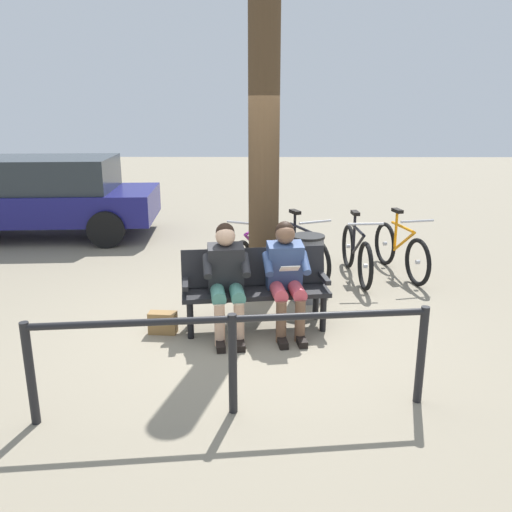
# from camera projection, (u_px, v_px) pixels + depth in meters

# --- Properties ---
(ground_plane) EXTENTS (40.00, 40.00, 0.00)m
(ground_plane) POSITION_uv_depth(u_px,v_px,m) (245.00, 331.00, 5.81)
(ground_plane) COLOR gray
(bench) EXTENTS (1.65, 0.69, 0.87)m
(bench) POSITION_uv_depth(u_px,v_px,m) (255.00, 283.00, 5.83)
(bench) COLOR black
(bench) RESTS_ON ground
(person_reading) EXTENTS (0.53, 0.80, 1.20)m
(person_reading) POSITION_uv_depth(u_px,v_px,m) (286.00, 272.00, 5.67)
(person_reading) COLOR #334772
(person_reading) RESTS_ON ground
(person_companion) EXTENTS (0.53, 0.80, 1.20)m
(person_companion) POSITION_uv_depth(u_px,v_px,m) (227.00, 275.00, 5.59)
(person_companion) COLOR #262628
(person_companion) RESTS_ON ground
(handbag) EXTENTS (0.31, 0.16, 0.24)m
(handbag) POSITION_uv_depth(u_px,v_px,m) (163.00, 323.00, 5.74)
(handbag) COLOR olive
(handbag) RESTS_ON ground
(tree_trunk) EXTENTS (0.38, 0.38, 4.16)m
(tree_trunk) POSITION_uv_depth(u_px,v_px,m) (264.00, 132.00, 6.34)
(tree_trunk) COLOR #4C3823
(tree_trunk) RESTS_ON ground
(litter_bin) EXTENTS (0.41, 0.41, 0.85)m
(litter_bin) POSITION_uv_depth(u_px,v_px,m) (307.00, 268.00, 6.63)
(litter_bin) COLOR slate
(litter_bin) RESTS_ON ground
(bicycle_blue) EXTENTS (0.54, 1.65, 0.94)m
(bicycle_blue) POSITION_uv_depth(u_px,v_px,m) (400.00, 250.00, 7.68)
(bicycle_blue) COLOR black
(bicycle_blue) RESTS_ON ground
(bicycle_silver) EXTENTS (0.48, 1.68, 0.94)m
(bicycle_silver) POSITION_uv_depth(u_px,v_px,m) (356.00, 254.00, 7.51)
(bicycle_silver) COLOR black
(bicycle_silver) RESTS_ON ground
(bicycle_purple) EXTENTS (0.76, 1.56, 0.94)m
(bicycle_purple) POSITION_uv_depth(u_px,v_px,m) (300.00, 252.00, 7.60)
(bicycle_purple) COLOR black
(bicycle_purple) RESTS_ON ground
(bicycle_black) EXTENTS (0.74, 1.57, 0.94)m
(bicycle_black) POSITION_uv_depth(u_px,v_px,m) (256.00, 253.00, 7.54)
(bicycle_black) COLOR black
(bicycle_black) RESTS_ON ground
(railing_fence) EXTENTS (3.14, 0.41, 0.85)m
(railing_fence) POSITION_uv_depth(u_px,v_px,m) (232.00, 345.00, 4.13)
(railing_fence) COLOR black
(railing_fence) RESTS_ON ground
(parked_car) EXTENTS (4.31, 2.24, 1.47)m
(parked_car) POSITION_uv_depth(u_px,v_px,m) (44.00, 195.00, 9.82)
(parked_car) COLOR navy
(parked_car) RESTS_ON ground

